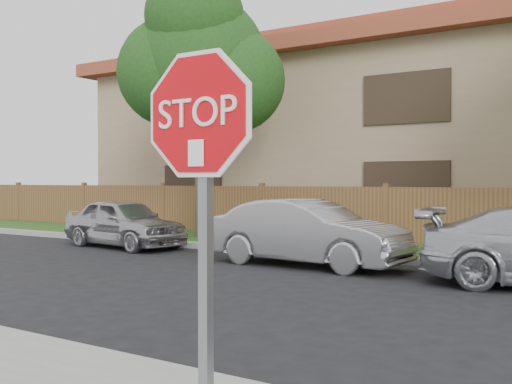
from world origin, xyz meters
The scene contains 4 objects.
tree_left centered at (-8.98, 9.57, 5.22)m, with size 4.80×3.90×7.78m.
stop_sign centered at (-0.29, -1.48, 1.83)m, with size 1.01×0.13×2.55m.
sedan_far_left centered at (-9.72, 7.26, 0.65)m, with size 1.54×3.83×1.31m, color #ABAAAF.
sedan_left centered at (-3.98, 6.81, 0.69)m, with size 1.47×4.22×1.39m, color #9F9FA3.
Camera 1 is at (1.82, -4.17, 1.77)m, focal length 42.00 mm.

